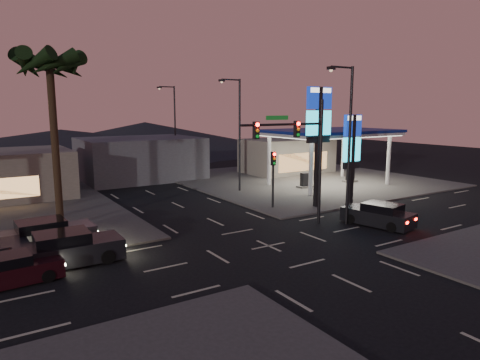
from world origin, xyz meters
TOP-DOWN VIEW (x-y plane):
  - ground at (0.00, 0.00)m, footprint 140.00×140.00m
  - corner_lot_ne at (16.00, 16.00)m, footprint 24.00×24.00m
  - gas_station at (16.00, 12.00)m, footprint 12.20×8.20m
  - convenience_store at (18.00, 21.00)m, footprint 10.00×6.00m
  - pylon_sign_tall at (8.50, 5.50)m, footprint 2.20×0.35m
  - pylon_sign_short at (11.00, 4.50)m, footprint 1.60×0.35m
  - traffic_signal_mast at (3.76, 1.99)m, footprint 6.10×0.39m
  - pedestal_signal at (5.50, 6.98)m, footprint 0.32×0.39m
  - streetlight_near at (6.79, 1.00)m, footprint 2.14×0.25m
  - streetlight_mid at (6.79, 14.00)m, footprint 2.14×0.25m
  - streetlight_far at (6.79, 28.00)m, footprint 2.14×0.25m
  - palm_a at (-9.00, 9.50)m, footprint 4.41×4.41m
  - building_far_mid at (2.00, 26.00)m, footprint 12.00×9.00m
  - hill_right at (15.00, 60.00)m, footprint 50.00×50.00m
  - hill_center at (0.00, 60.00)m, footprint 60.00×60.00m
  - car_lane_a_front at (-9.78, 2.91)m, footprint 5.03×2.17m
  - car_lane_a_mid at (-12.33, 1.72)m, footprint 4.11×1.97m
  - car_lane_b_front at (-10.27, 6.08)m, footprint 4.93×2.26m
  - suv_station at (8.43, -0.41)m, footprint 2.75×4.71m

SIDE VIEW (x-z plane):
  - ground at x=0.00m, z-range 0.00..0.00m
  - corner_lot_ne at x=16.00m, z-range 0.00..0.12m
  - car_lane_a_mid at x=-12.33m, z-range -0.05..1.26m
  - suv_station at x=8.43m, z-range -0.05..1.43m
  - car_lane_b_front at x=-10.27m, z-range -0.06..1.52m
  - car_lane_a_front at x=-9.78m, z-range -0.06..1.57m
  - convenience_store at x=18.00m, z-range 0.00..4.00m
  - hill_center at x=0.00m, z-range 0.00..4.00m
  - building_far_mid at x=2.00m, z-range 0.00..4.40m
  - hill_right at x=15.00m, z-range 0.00..5.00m
  - pedestal_signal at x=5.50m, z-range 0.77..5.07m
  - pylon_sign_short at x=11.00m, z-range 1.16..8.16m
  - gas_station at x=16.00m, z-range 2.34..7.82m
  - traffic_signal_mast at x=3.76m, z-range 1.23..9.23m
  - streetlight_near at x=6.79m, z-range 0.72..10.72m
  - streetlight_mid at x=6.79m, z-range 0.72..10.72m
  - streetlight_far at x=6.79m, z-range 0.72..10.72m
  - pylon_sign_tall at x=8.50m, z-range 1.89..10.89m
  - palm_a at x=-9.00m, z-range 4.00..14.86m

